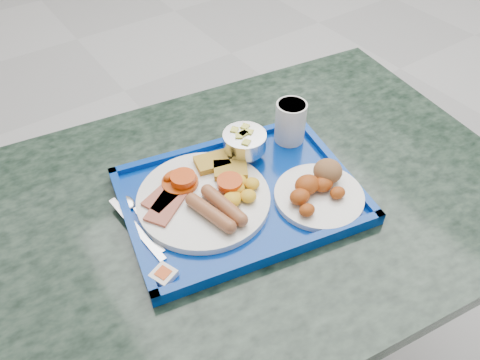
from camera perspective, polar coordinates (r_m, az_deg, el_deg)
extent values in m
plane|color=#9B9B9E|center=(2.34, 8.26, 8.45)|extent=(6.00, 6.00, 0.00)
cylinder|color=slate|center=(1.49, 0.24, -20.43)|extent=(0.52, 0.52, 0.03)
cylinder|color=slate|center=(1.20, 0.28, -13.75)|extent=(0.10, 0.10, 0.63)
cube|color=black|center=(0.93, 0.35, -2.84)|extent=(1.21, 0.89, 0.04)
cube|color=#03309B|center=(0.90, 0.00, -2.13)|extent=(0.49, 0.40, 0.01)
cube|color=#03309B|center=(1.00, -3.49, 4.28)|extent=(0.43, 0.10, 0.01)
cube|color=#03309B|center=(0.81, 4.36, -8.79)|extent=(0.43, 0.10, 0.01)
cube|color=#03309B|center=(0.97, 11.52, 2.03)|extent=(0.08, 0.32, 0.01)
cube|color=#03309B|center=(0.86, -13.11, -5.54)|extent=(0.08, 0.32, 0.01)
cylinder|color=white|center=(0.88, -4.46, -2.33)|extent=(0.25, 0.25, 0.01)
cube|color=#AC5545|center=(0.89, -9.11, -1.84)|extent=(0.10, 0.07, 0.01)
cube|color=#AC5545|center=(0.87, -9.06, -3.23)|extent=(0.10, 0.08, 0.01)
cylinder|color=#B43E07|center=(0.90, -7.32, -0.28)|extent=(0.07, 0.07, 0.01)
sphere|color=#B43E07|center=(0.91, -7.02, 0.53)|extent=(0.01, 0.01, 0.01)
sphere|color=#B43E07|center=(0.90, -8.21, 0.25)|extent=(0.01, 0.01, 0.01)
sphere|color=#B43E07|center=(0.89, -7.87, -0.52)|extent=(0.01, 0.01, 0.01)
sphere|color=#B43E07|center=(0.91, -7.26, 0.49)|extent=(0.01, 0.01, 0.01)
sphere|color=#B43E07|center=(0.91, -9.02, 0.19)|extent=(0.01, 0.01, 0.01)
sphere|color=#B43E07|center=(0.90, -7.85, 0.01)|extent=(0.01, 0.01, 0.01)
sphere|color=#B43E07|center=(0.89, -7.41, -0.79)|extent=(0.01, 0.01, 0.01)
sphere|color=#B43E07|center=(0.92, -7.70, 1.04)|extent=(0.01, 0.01, 0.01)
sphere|color=#B43E07|center=(0.90, -8.76, 0.13)|extent=(0.01, 0.01, 0.01)
sphere|color=#B43E07|center=(0.90, -6.58, 0.35)|extent=(0.01, 0.01, 0.01)
sphere|color=#B43E07|center=(0.91, -7.83, 0.65)|extent=(0.01, 0.01, 0.01)
sphere|color=#B43E07|center=(0.90, -8.11, -0.06)|extent=(0.01, 0.01, 0.01)
sphere|color=#B43E07|center=(0.91, -6.73, 0.70)|extent=(0.01, 0.01, 0.01)
cube|color=gold|center=(0.94, -3.42, 2.18)|extent=(0.07, 0.06, 0.01)
cube|color=gold|center=(0.92, -1.17, 1.27)|extent=(0.08, 0.07, 0.01)
cylinder|color=brown|center=(0.83, -3.63, -4.01)|extent=(0.05, 0.10, 0.03)
cylinder|color=brown|center=(0.85, -1.99, -3.05)|extent=(0.04, 0.10, 0.03)
ellipsoid|color=gold|center=(0.89, -0.76, -0.71)|extent=(0.02, 0.02, 0.01)
ellipsoid|color=gold|center=(0.86, 1.01, -1.95)|extent=(0.03, 0.03, 0.02)
ellipsoid|color=gold|center=(0.89, 1.48, -0.43)|extent=(0.03, 0.03, 0.02)
ellipsoid|color=gold|center=(0.89, -1.17, -0.17)|extent=(0.03, 0.03, 0.02)
ellipsoid|color=gold|center=(0.88, -0.29, -1.01)|extent=(0.03, 0.03, 0.02)
ellipsoid|color=gold|center=(0.86, -0.60, -2.07)|extent=(0.03, 0.03, 0.02)
ellipsoid|color=gold|center=(0.89, -0.13, -0.14)|extent=(0.03, 0.03, 0.02)
ellipsoid|color=gold|center=(0.86, -1.00, -2.40)|extent=(0.03, 0.03, 0.02)
cylinder|color=#BC2E05|center=(0.89, -6.95, 0.21)|extent=(0.05, 0.05, 0.01)
cylinder|color=#BC2E05|center=(0.88, -1.27, -0.31)|extent=(0.05, 0.05, 0.01)
cylinder|color=white|center=(0.90, 9.59, -1.96)|extent=(0.17, 0.17, 0.01)
ellipsoid|color=#A74613|center=(0.89, 11.82, -1.53)|extent=(0.03, 0.03, 0.02)
ellipsoid|color=#A74613|center=(0.90, 10.12, -0.47)|extent=(0.04, 0.03, 0.03)
ellipsoid|color=#A74613|center=(0.89, 8.19, -0.58)|extent=(0.05, 0.04, 0.03)
ellipsoid|color=#A74613|center=(0.87, 7.30, -2.02)|extent=(0.04, 0.03, 0.03)
ellipsoid|color=#A74613|center=(0.85, 8.16, -3.64)|extent=(0.03, 0.03, 0.02)
ellipsoid|color=brown|center=(0.91, 10.66, 1.08)|extent=(0.06, 0.06, 0.04)
cylinder|color=#BBBBBD|center=(0.98, 0.55, 2.99)|extent=(0.06, 0.06, 0.01)
cylinder|color=#BBBBBD|center=(0.97, 0.55, 3.52)|extent=(0.02, 0.02, 0.02)
cylinder|color=#BBBBBD|center=(0.95, 0.56, 4.74)|extent=(0.09, 0.09, 0.04)
cube|color=#FBFF61|center=(0.94, 0.42, 5.46)|extent=(0.02, 0.02, 0.01)
cube|color=#FBFF61|center=(0.94, -0.12, 5.20)|extent=(0.02, 0.02, 0.01)
cube|color=#FBFF61|center=(0.95, 1.08, 5.70)|extent=(0.02, 0.02, 0.01)
cube|color=#FBFF61|center=(0.95, -0.67, 5.94)|extent=(0.02, 0.02, 0.01)
cube|color=#FBFF61|center=(0.96, 0.63, 6.32)|extent=(0.02, 0.02, 0.01)
cube|color=#FBFF61|center=(0.92, 0.76, 4.39)|extent=(0.02, 0.02, 0.01)
cube|color=#FBFF61|center=(0.95, 0.38, 5.54)|extent=(0.02, 0.02, 0.01)
cylinder|color=white|center=(1.00, 6.16, 7.05)|extent=(0.06, 0.06, 0.09)
cylinder|color=#CA510B|center=(0.98, 6.34, 8.94)|extent=(0.06, 0.06, 0.01)
cube|color=#BBBBBD|center=(0.86, -11.09, -5.89)|extent=(0.02, 0.12, 0.00)
ellipsoid|color=#BBBBBD|center=(0.90, -13.60, -2.69)|extent=(0.03, 0.04, 0.01)
cube|color=#BBBBBD|center=(0.86, -12.55, -5.78)|extent=(0.03, 0.18, 0.00)
cube|color=white|center=(0.79, -9.30, -11.37)|extent=(0.05, 0.05, 0.01)
cube|color=#E14D19|center=(0.78, -9.36, -11.08)|extent=(0.03, 0.03, 0.00)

